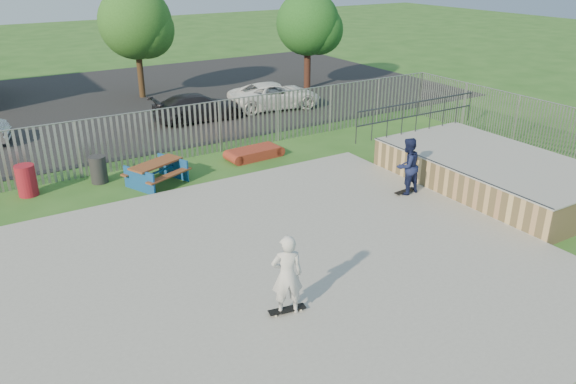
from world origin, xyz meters
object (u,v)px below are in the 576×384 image
picnic_table (157,173)px  car_white (275,95)px  trash_bin_grey (98,170)px  tree_mid (135,23)px  skater_white (287,275)px  car_dark (198,107)px  funbox (254,153)px  tree_right (308,24)px  skater_navy (407,166)px  trash_bin_red (27,180)px

picnic_table → car_white: car_white is taller
trash_bin_grey → tree_mid: tree_mid is taller
car_white → skater_white: skater_white is taller
car_dark → tree_mid: (-0.72, 5.80, 3.22)m
funbox → car_white: bearing=50.0°
trash_bin_grey → tree_right: bearing=30.9°
car_white → skater_navy: (-2.13, -11.69, 0.40)m
car_white → tree_mid: (-4.85, 5.74, 3.20)m
car_dark → car_white: 4.12m
trash_bin_red → car_dark: size_ratio=0.24×
funbox → trash_bin_red: 7.82m
skater_navy → car_dark: bearing=-85.5°
funbox → tree_mid: (-0.46, 11.67, 3.67)m
tree_right → trash_bin_red: bearing=-153.0°
funbox → skater_white: skater_white is taller
funbox → car_dark: size_ratio=0.45×
picnic_table → car_white: 10.62m
picnic_table → car_dark: (4.25, 6.46, 0.24)m
trash_bin_grey → car_dark: car_dark is taller
car_dark → tree_mid: tree_mid is taller
car_dark → skater_white: skater_white is taller
funbox → trash_bin_red: (-7.79, 0.63, 0.32)m
funbox → tree_mid: size_ratio=0.33×
car_white → tree_mid: size_ratio=0.79×
car_dark → skater_navy: skater_navy is taller
picnic_table → skater_white: 8.67m
car_white → skater_navy: size_ratio=2.53×
car_white → skater_navy: skater_navy is taller
car_white → tree_right: tree_right is taller
trash_bin_red → skater_navy: skater_navy is taller
trash_bin_red → skater_white: (3.56, -9.87, 0.54)m
skater_navy → skater_white: (-6.49, -3.48, 0.00)m
trash_bin_grey → picnic_table: bearing=-35.9°
car_white → skater_navy: 11.89m
funbox → tree_mid: tree_mid is taller
trash_bin_red → car_dark: (8.06, 5.23, 0.13)m
car_dark → skater_white: size_ratio=2.34×
tree_mid → skater_navy: (2.72, -17.42, -2.80)m
skater_white → picnic_table: bearing=-71.0°
trash_bin_red → tree_mid: bearing=56.4°
car_dark → car_white: size_ratio=0.92×
picnic_table → trash_bin_red: (-3.80, 1.23, 0.12)m
picnic_table → trash_bin_red: bearing=138.7°
funbox → trash_bin_grey: size_ratio=2.05×
funbox → trash_bin_red: size_ratio=1.87×
tree_mid → tree_right: size_ratio=1.08×
car_dark → tree_right: 8.93m
picnic_table → funbox: size_ratio=1.18×
tree_mid → car_white: bearing=-49.8°
tree_mid → skater_white: (-3.77, -20.90, -2.80)m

